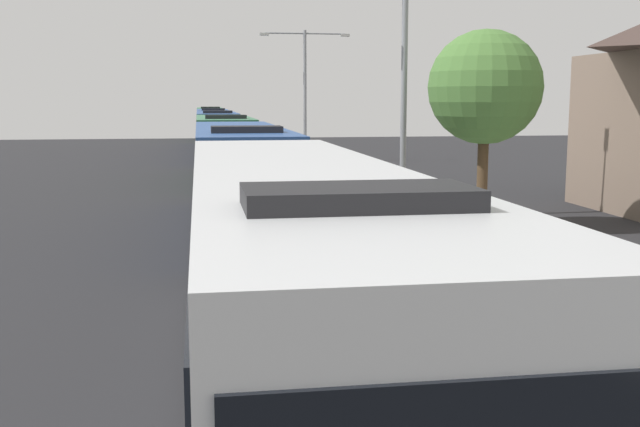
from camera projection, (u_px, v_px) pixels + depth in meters
The scene contains 10 objects.
bus_lead at pixel (298, 275), 9.48m from camera, with size 2.58×12.15×3.21m.
bus_second_in_line at pixel (240, 173), 22.52m from camera, with size 2.58×11.98×3.21m.
bus_middle at pixel (224, 146), 36.01m from camera, with size 2.58×11.23×3.21m.
bus_fourth_in_line at pixel (217, 133), 49.19m from camera, with size 2.58×11.52×3.21m.
bus_rear at pixel (213, 127), 61.69m from camera, with size 2.58×12.21×3.21m.
bus_tail_end at pixel (210, 122), 74.61m from camera, with size 2.58×12.16×3.21m.
white_suv at pixel (435, 235), 15.96m from camera, with size 1.86×4.60×1.90m.
streetlamp_mid at pixel (404, 65), 24.29m from camera, with size 5.42×0.28×7.85m.
streetlamp_far at pixel (305, 81), 46.71m from camera, with size 5.55×0.28×7.92m.
roadside_tree at pixel (485, 88), 22.25m from camera, with size 3.36×3.36×5.75m.
Camera 1 is at (-2.49, 2.25, 3.86)m, focal length 42.55 mm.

